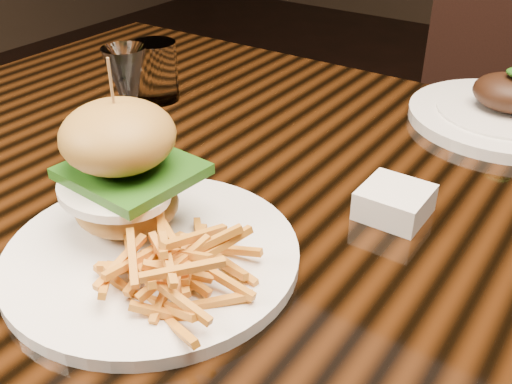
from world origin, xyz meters
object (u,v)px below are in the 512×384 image
Objects in this scene: burger_plate at (143,214)px; far_dish at (506,112)px; wine_glass at (127,79)px; dining_table at (343,251)px; chair_far at (506,117)px.

far_dish is at bearing 85.04° from burger_plate.
wine_glass is (-0.17, 0.16, 0.06)m from burger_plate.
far_dish reaches higher than dining_table.
dining_table is 5.35× the size of far_dish.
burger_plate reaches higher than far_dish.
dining_table is 0.37m from wine_glass.
far_dish is at bearing 74.84° from dining_table.
chair_far is (0.14, 1.11, -0.26)m from burger_plate.
dining_table is at bearing -100.35° from chair_far.
burger_plate reaches higher than dining_table.
wine_glass is 0.17× the size of chair_far.
wine_glass is 0.59m from far_dish.
wine_glass is 0.53× the size of far_dish.
chair_far is (0.31, 0.95, -0.33)m from wine_glass.
wine_glass is at bearing 153.88° from burger_plate.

